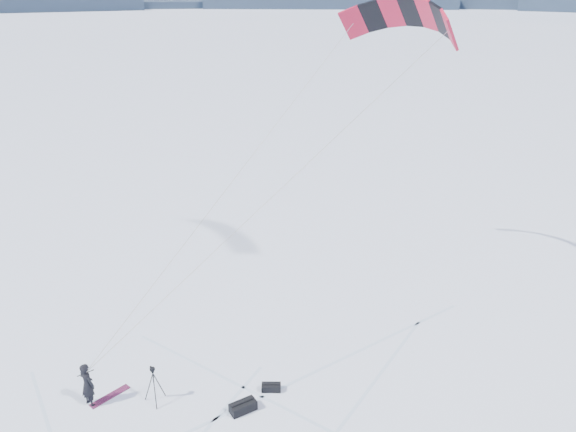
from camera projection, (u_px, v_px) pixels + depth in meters
ground at (199, 416)px, 18.23m from camera, size 1800.00×1800.00×0.00m
horizon_hills at (193, 329)px, 16.95m from camera, size 704.84×706.81×8.34m
snow_tracks at (185, 430)px, 17.62m from camera, size 14.76×10.25×0.01m
snowkiter at (91, 404)px, 18.73m from camera, size 0.58×0.69×1.62m
snowboard at (110, 396)px, 19.06m from camera, size 1.46×0.62×0.04m
tripod at (153, 380)px, 18.51m from camera, size 0.68×0.70×1.38m
gear_bag_a at (243, 407)px, 18.36m from camera, size 0.89×0.44×0.39m
gear_bag_b at (271, 387)px, 19.31m from camera, size 0.73×0.64×0.30m
power_kite at (403, 20)px, 22.44m from camera, size 15.43×5.78×11.25m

